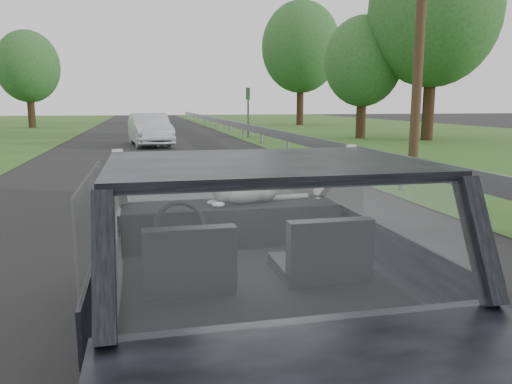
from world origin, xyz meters
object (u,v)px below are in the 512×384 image
highway_sign (248,113)px  other_car (150,130)px  cat (246,191)px  utility_pole (421,8)px  subject_car (248,265)px

highway_sign → other_car: bearing=-118.4°
cat → highway_sign: bearing=63.2°
utility_pole → highway_sign: bearing=103.4°
other_car → cat: bearing=-95.3°
highway_sign → subject_car: bearing=-80.5°
cat → highway_sign: 22.06m
subject_car → utility_pole: 13.57m
other_car → utility_pole: bearing=-49.8°
subject_car → other_car: 17.97m
subject_car → utility_pole: bearing=55.3°
cat → highway_sign: highway_sign is taller
highway_sign → utility_pole: size_ratio=0.28×
other_car → highway_sign: size_ratio=1.61×
subject_car → cat: 0.72m
subject_car → highway_sign: highway_sign is taller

